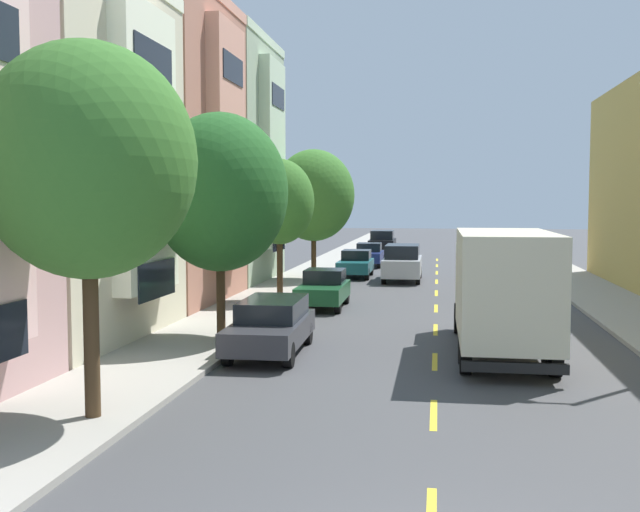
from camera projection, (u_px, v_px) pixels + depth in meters
The scene contains 19 objects.
ground_plane at pixel (436, 286), 37.59m from camera, with size 160.00×160.00×0.00m, color #424244.
sidewalk_left at pixel (289, 286), 36.71m from camera, with size 3.20×120.00×0.14m, color #A39E93.
sidewalk_right at pixel (593, 292), 34.51m from camera, with size 3.20×120.00×0.14m, color #A39E93.
lane_centerline_dashes at pixel (436, 300), 32.17m from camera, with size 0.14×47.20×0.01m.
townhouse_third_terracotta at pixel (104, 155), 31.22m from camera, with size 10.79×8.39×12.64m.
townhouse_fourth_sage at pixel (157, 165), 39.85m from camera, with size 12.87×8.39×12.70m.
street_tree_nearest at pixel (88, 161), 13.96m from camera, with size 4.06×4.06×7.04m.
street_tree_second at pixel (220, 192), 22.43m from camera, with size 4.08×4.08×6.72m.
street_tree_third at pixel (280, 202), 30.89m from camera, with size 2.86×2.86×5.82m.
street_tree_farthest at pixel (314, 195), 39.30m from camera, with size 4.28×4.28×6.79m.
delivery_box_truck at pixel (502, 285), 20.64m from camera, with size 2.42×7.92×3.42m.
parked_hatchback_navy at pixel (369, 255), 48.89m from camera, with size 1.77×4.01×1.50m.
parked_suv_black at pixel (382, 242), 59.30m from camera, with size 2.00×4.82×1.93m.
parked_wagon_charcoal at pixel (271, 325), 20.87m from camera, with size 1.92×4.74×1.50m.
parked_hatchback_forest at pixel (324, 289), 29.86m from camera, with size 1.77×4.01×1.50m.
parked_hatchback_teal at pixel (356, 264), 41.83m from camera, with size 1.76×4.01×1.50m.
parked_pickup_white at pixel (493, 245), 58.46m from camera, with size 2.10×5.34×1.73m.
parked_sedan_orange at pixel (514, 261), 43.63m from camera, with size 1.91×4.54×1.43m.
moving_silver_sedan at pixel (402, 262), 39.83m from camera, with size 1.95×4.80×1.93m.
Camera 1 is at (0.05, -7.83, 4.22)m, focal length 42.27 mm.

